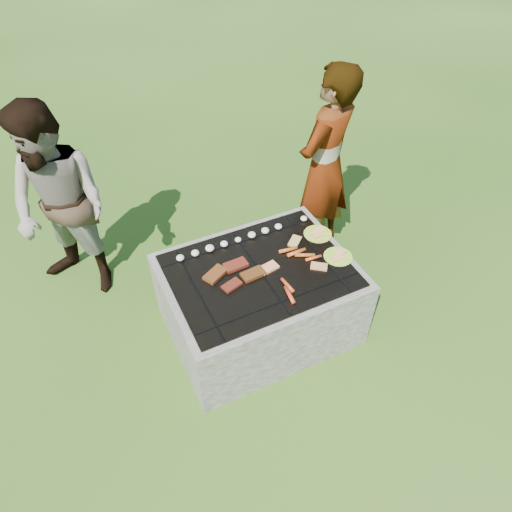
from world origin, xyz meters
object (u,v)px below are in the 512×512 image
(plate_far, at_px, (318,234))
(plate_near, at_px, (338,257))
(fire_pit, at_px, (259,301))
(bystander, at_px, (62,208))
(cook, at_px, (325,167))

(plate_far, relative_size, plate_near, 0.92)
(fire_pit, xyz_separation_m, plate_near, (0.56, -0.13, 0.33))
(bystander, bearing_deg, fire_pit, 4.57)
(fire_pit, xyz_separation_m, bystander, (-1.10, 1.05, 0.51))
(bystander, bearing_deg, plate_far, 19.74)
(plate_far, bearing_deg, plate_near, -90.09)
(plate_near, height_order, cook, cook)
(plate_near, bearing_deg, plate_far, 89.91)
(fire_pit, height_order, bystander, bystander)
(cook, bearing_deg, plate_near, 40.77)
(plate_far, height_order, plate_near, same)
(plate_near, xyz_separation_m, cook, (0.33, 0.74, 0.22))
(fire_pit, bearing_deg, bystander, 136.32)
(fire_pit, bearing_deg, plate_near, -12.70)
(fire_pit, distance_m, cook, 1.22)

